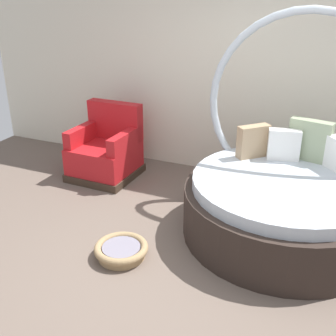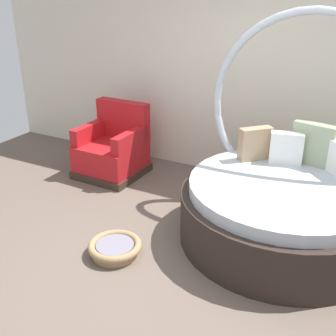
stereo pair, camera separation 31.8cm
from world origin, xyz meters
The scene contains 5 objects.
ground_plane centered at (0.00, 0.00, -0.01)m, with size 8.00×8.00×0.02m, color #66564C.
back_wall centered at (0.00, 2.24, 1.35)m, with size 8.00×0.12×2.71m, color silver.
round_daybed centered at (0.67, 0.99, 0.42)m, with size 1.99×1.99×2.18m.
red_armchair centered at (-1.71, 1.46, 0.33)m, with size 0.82×0.82×0.94m.
pet_basket centered at (-0.63, -0.09, 0.07)m, with size 0.51×0.51×0.13m.
Camera 1 is at (1.06, -2.89, 2.35)m, focal length 44.40 mm.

